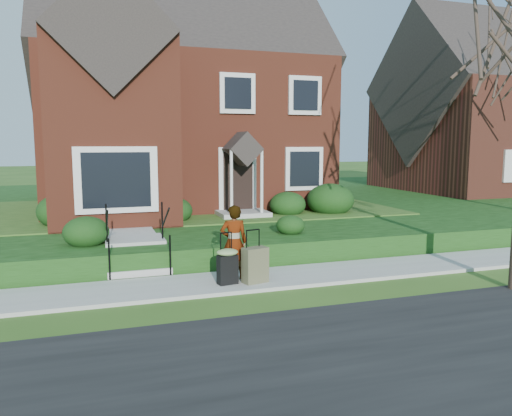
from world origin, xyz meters
name	(u,v)px	position (x,y,z in m)	size (l,w,h in m)	color
ground	(261,281)	(0.00, 0.00, 0.00)	(120.00, 120.00, 0.00)	#2D5119
street	(391,386)	(0.00, -5.00, 0.01)	(60.00, 6.00, 0.01)	black
sidewalk	(261,279)	(0.00, 0.00, 0.04)	(60.00, 1.60, 0.08)	#9E9B93
terrace	(267,203)	(4.00, 10.90, 0.30)	(44.00, 20.00, 0.60)	#14330E
walkway	(127,223)	(-2.50, 5.00, 0.63)	(1.20, 6.00, 0.06)	#9E9B93
main_house	(176,83)	(-0.21, 9.61, 5.26)	(10.40, 10.20, 9.40)	maroon
neighbour_house	(487,98)	(16.00, 11.00, 5.25)	(9.40, 8.00, 9.20)	brown
front_steps	(136,250)	(-2.50, 1.84, 0.47)	(1.40, 2.02, 1.50)	#9E9B93
foundation_shrubs	(219,205)	(0.28, 4.96, 1.09)	(10.16, 4.43, 1.13)	black
woman	(234,242)	(-0.59, 0.12, 0.88)	(0.59, 0.38, 1.61)	#999999
suitcase_black	(227,264)	(-0.83, -0.25, 0.50)	(0.50, 0.43, 1.09)	black
suitcase_olive	(255,265)	(-0.25, -0.31, 0.46)	(0.57, 0.41, 1.12)	brown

